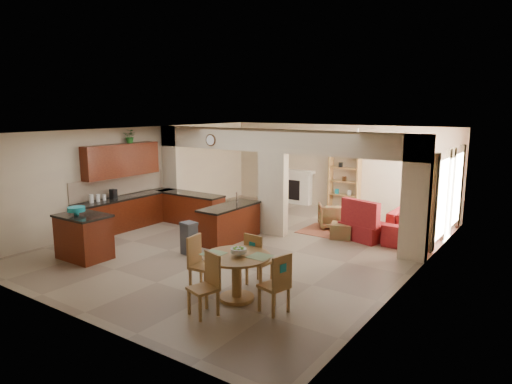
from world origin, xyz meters
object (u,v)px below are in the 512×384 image
Objects in this scene: dining_table at (237,271)px; sofa at (418,223)px; armchair at (333,216)px; kitchen_island at (84,237)px.

dining_table is 0.45× the size of sofa.
dining_table is at bearing 64.57° from armchair.
armchair is (-2.27, -0.36, -0.04)m from sofa.
armchair is (-0.74, 5.47, -0.19)m from dining_table.
sofa is 2.30m from armchair.
dining_table reaches higher than sofa.
kitchen_island is 0.97× the size of dining_table.
sofa is at bearing 75.28° from dining_table.
kitchen_island reaches higher than armchair.
kitchen_island is 0.44× the size of sofa.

